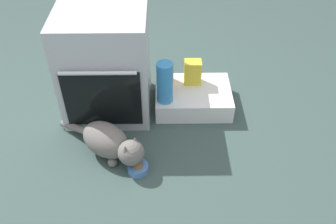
{
  "coord_description": "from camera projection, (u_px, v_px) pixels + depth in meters",
  "views": [
    {
      "loc": [
        0.41,
        -1.56,
        1.76
      ],
      "look_at": [
        0.43,
        0.14,
        0.25
      ],
      "focal_mm": 39.2,
      "sensor_mm": 36.0,
      "label": 1
    }
  ],
  "objects": [
    {
      "name": "water_bottle",
      "position": [
        165.0,
        83.0,
        2.43
      ],
      "size": [
        0.11,
        0.11,
        0.3
      ],
      "primitive_type": "cylinder",
      "color": "#388CD1",
      "rests_on": "pantry_cabinet"
    },
    {
      "name": "snack_bag",
      "position": [
        193.0,
        72.0,
        2.63
      ],
      "size": [
        0.12,
        0.09,
        0.18
      ],
      "primitive_type": "cube",
      "color": "yellow",
      "rests_on": "pantry_cabinet"
    },
    {
      "name": "sauce_jar",
      "position": [
        168.0,
        75.0,
        2.63
      ],
      "size": [
        0.08,
        0.08,
        0.14
      ],
      "primitive_type": "cylinder",
      "color": "#D16023",
      "rests_on": "pantry_cabinet"
    },
    {
      "name": "food_bowl",
      "position": [
        138.0,
        168.0,
        2.23
      ],
      "size": [
        0.13,
        0.13,
        0.08
      ],
      "color": "#4C7AB7",
      "rests_on": "ground"
    },
    {
      "name": "ground",
      "position": [
        101.0,
        156.0,
        2.34
      ],
      "size": [
        8.0,
        8.0,
        0.0
      ],
      "primitive_type": "plane",
      "color": "#384C47"
    },
    {
      "name": "pantry_cabinet",
      "position": [
        193.0,
        97.0,
        2.67
      ],
      "size": [
        0.54,
        0.41,
        0.14
      ],
      "primitive_type": "cube",
      "color": "white",
      "rests_on": "ground"
    },
    {
      "name": "oven",
      "position": [
        106.0,
        63.0,
        2.46
      ],
      "size": [
        0.58,
        0.59,
        0.75
      ],
      "color": "#B7BABF",
      "rests_on": "ground"
    },
    {
      "name": "cat",
      "position": [
        110.0,
        142.0,
        2.26
      ],
      "size": [
        0.6,
        0.47,
        0.23
      ],
      "rotation": [
        0.0,
        0.0,
        -0.64
      ],
      "color": "slate",
      "rests_on": "ground"
    }
  ]
}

